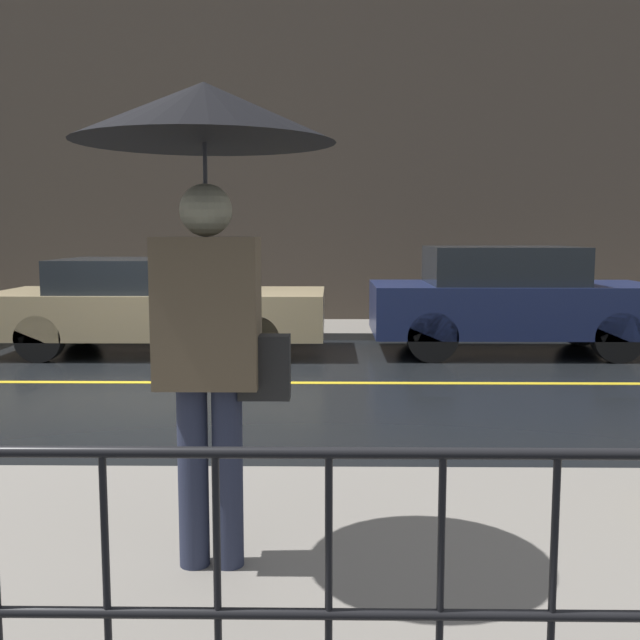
% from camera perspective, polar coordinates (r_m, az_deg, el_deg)
% --- Properties ---
extents(ground_plane, '(80.00, 80.00, 0.00)m').
position_cam_1_polar(ground_plane, '(8.74, -12.90, -4.67)').
color(ground_plane, black).
extents(sidewalk_far, '(28.00, 1.92, 0.11)m').
position_cam_1_polar(sidewalk_far, '(12.94, -8.38, -0.66)').
color(sidewalk_far, slate).
rests_on(sidewalk_far, ground_plane).
extents(lane_marking, '(25.20, 0.12, 0.01)m').
position_cam_1_polar(lane_marking, '(8.74, -12.90, -4.64)').
color(lane_marking, gold).
rests_on(lane_marking, ground_plane).
extents(building_storefront, '(28.00, 0.30, 6.26)m').
position_cam_1_polar(building_storefront, '(14.00, -7.87, 12.53)').
color(building_storefront, '#4C4238').
rests_on(building_storefront, ground_plane).
extents(pedestrian, '(1.19, 1.19, 2.26)m').
position_cam_1_polar(pedestrian, '(3.48, -8.66, 10.39)').
color(pedestrian, '#23283D').
rests_on(pedestrian, sidewalk_near).
extents(car_tan, '(4.60, 1.87, 1.33)m').
position_cam_1_polar(car_tan, '(10.82, -12.24, 1.21)').
color(car_tan, tan).
rests_on(car_tan, ground_plane).
extents(car_navy, '(3.91, 1.74, 1.50)m').
position_cam_1_polar(car_navy, '(10.83, 14.21, 1.56)').
color(car_navy, '#19234C').
rests_on(car_navy, ground_plane).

